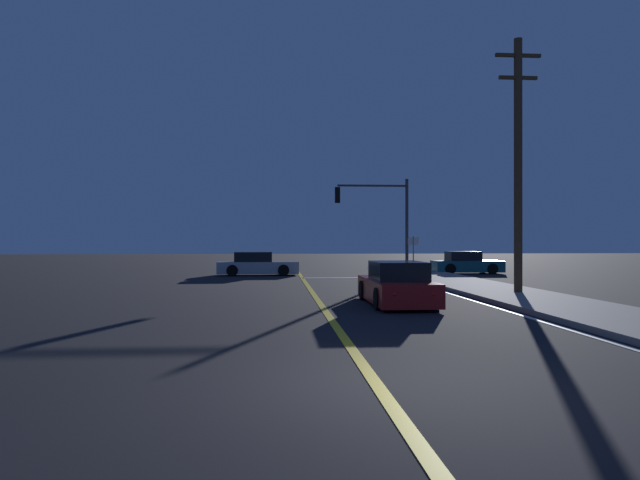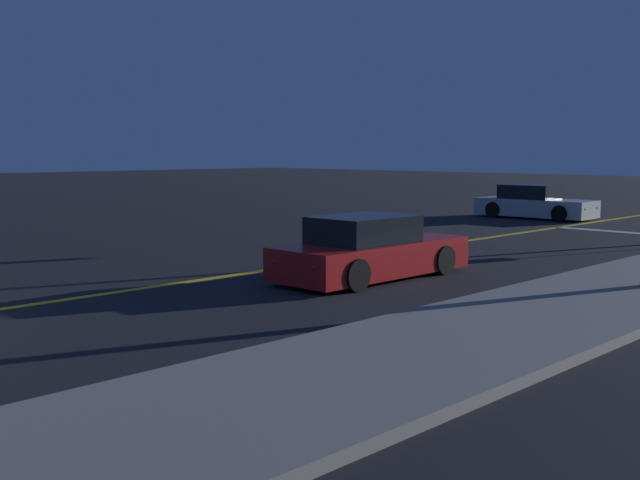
{
  "view_description": "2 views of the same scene",
  "coord_description": "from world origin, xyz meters",
  "px_view_note": "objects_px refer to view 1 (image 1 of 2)",
  "views": [
    {
      "loc": [
        -1.37,
        -7.68,
        1.97
      ],
      "look_at": [
        0.67,
        19.09,
        2.01
      ],
      "focal_mm": 32.22,
      "sensor_mm": 36.0,
      "label": 1
    },
    {
      "loc": [
        12.8,
        -2.2,
        2.68
      ],
      "look_at": [
        0.32,
        10.39,
        0.6
      ],
      "focal_mm": 42.63,
      "sensor_mm": 36.0,
      "label": 2
    }
  ],
  "objects_px": {
    "car_mid_block_teal": "(466,264)",
    "street_sign_corner": "(413,250)",
    "utility_pole_right": "(518,162)",
    "traffic_signal_near_right": "(380,210)",
    "car_lead_oncoming_red": "(397,286)",
    "car_following_oncoming_silver": "(257,265)"
  },
  "relations": [
    {
      "from": "car_lead_oncoming_red",
      "to": "street_sign_corner",
      "type": "xyz_separation_m",
      "value": [
        3.5,
        12.3,
        0.91
      ]
    },
    {
      "from": "utility_pole_right",
      "to": "car_lead_oncoming_red",
      "type": "bearing_deg",
      "value": -154.26
    },
    {
      "from": "car_following_oncoming_silver",
      "to": "traffic_signal_near_right",
      "type": "relative_size",
      "value": 0.84
    },
    {
      "from": "traffic_signal_near_right",
      "to": "utility_pole_right",
      "type": "relative_size",
      "value": 0.6
    },
    {
      "from": "car_mid_block_teal",
      "to": "street_sign_corner",
      "type": "distance_m",
      "value": 5.92
    },
    {
      "from": "utility_pole_right",
      "to": "street_sign_corner",
      "type": "bearing_deg",
      "value": 98.02
    },
    {
      "from": "utility_pole_right",
      "to": "street_sign_corner",
      "type": "xyz_separation_m",
      "value": [
        -1.4,
        9.94,
        -3.3
      ]
    },
    {
      "from": "car_lead_oncoming_red",
      "to": "car_following_oncoming_silver",
      "type": "bearing_deg",
      "value": 107.08
    },
    {
      "from": "traffic_signal_near_right",
      "to": "car_lead_oncoming_red",
      "type": "bearing_deg",
      "value": 81.54
    },
    {
      "from": "car_mid_block_teal",
      "to": "street_sign_corner",
      "type": "xyz_separation_m",
      "value": [
        -4.22,
        -4.05,
        0.92
      ]
    },
    {
      "from": "car_mid_block_teal",
      "to": "traffic_signal_near_right",
      "type": "height_order",
      "value": "traffic_signal_near_right"
    },
    {
      "from": "car_following_oncoming_silver",
      "to": "street_sign_corner",
      "type": "bearing_deg",
      "value": 66.79
    },
    {
      "from": "car_following_oncoming_silver",
      "to": "street_sign_corner",
      "type": "xyz_separation_m",
      "value": [
        8.34,
        -3.25,
        0.91
      ]
    },
    {
      "from": "traffic_signal_near_right",
      "to": "car_mid_block_teal",
      "type": "bearing_deg",
      "value": -167.11
    },
    {
      "from": "utility_pole_right",
      "to": "street_sign_corner",
      "type": "relative_size",
      "value": 4.17
    },
    {
      "from": "car_lead_oncoming_red",
      "to": "traffic_signal_near_right",
      "type": "distance_m",
      "value": 15.59
    },
    {
      "from": "traffic_signal_near_right",
      "to": "utility_pole_right",
      "type": "bearing_deg",
      "value": 101.78
    },
    {
      "from": "car_lead_oncoming_red",
      "to": "utility_pole_right",
      "type": "height_order",
      "value": "utility_pole_right"
    },
    {
      "from": "car_lead_oncoming_red",
      "to": "street_sign_corner",
      "type": "bearing_deg",
      "value": 73.91
    },
    {
      "from": "car_mid_block_teal",
      "to": "traffic_signal_near_right",
      "type": "distance_m",
      "value": 6.44
    },
    {
      "from": "car_lead_oncoming_red",
      "to": "utility_pole_right",
      "type": "bearing_deg",
      "value": 25.54
    },
    {
      "from": "car_lead_oncoming_red",
      "to": "utility_pole_right",
      "type": "xyz_separation_m",
      "value": [
        4.9,
        2.36,
        4.21
      ]
    }
  ]
}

